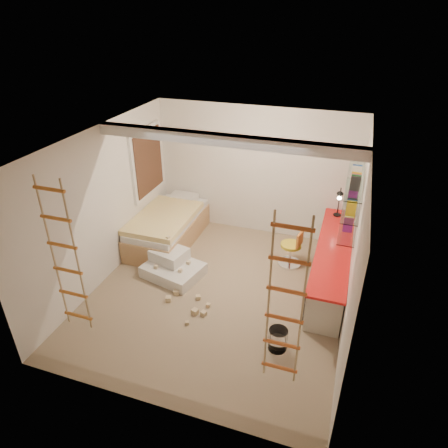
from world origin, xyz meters
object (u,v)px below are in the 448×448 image
(bed, at_px, (168,227))
(swivel_chair, at_px, (291,253))
(desk, at_px, (331,263))
(play_platform, at_px, (172,266))

(bed, height_order, swivel_chair, swivel_chair)
(bed, relative_size, swivel_chair, 2.79)
(desk, xyz_separation_m, play_platform, (-2.66, -0.62, -0.24))
(desk, bearing_deg, bed, 173.51)
(swivel_chair, bearing_deg, bed, 179.19)
(swivel_chair, distance_m, play_platform, 2.16)
(bed, bearing_deg, play_platform, -61.39)
(swivel_chair, xyz_separation_m, play_platform, (-1.94, -0.94, -0.10))
(play_platform, bearing_deg, bed, 118.61)
(desk, bearing_deg, play_platform, -167.00)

